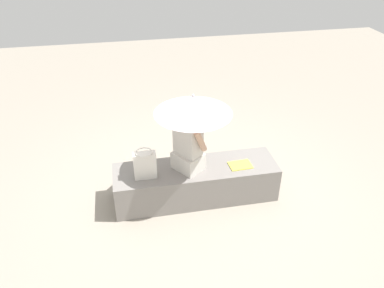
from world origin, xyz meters
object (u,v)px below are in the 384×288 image
(person_seated, at_px, (188,142))
(parasol, at_px, (193,105))
(magazine, at_px, (240,165))
(handbag_black, at_px, (145,165))

(person_seated, distance_m, parasol, 0.51)
(parasol, xyz_separation_m, magazine, (0.60, -0.03, -0.88))
(magazine, bearing_deg, person_seated, 170.63)
(parasol, bearing_deg, handbag_black, -175.93)
(person_seated, distance_m, magazine, 0.76)
(parasol, distance_m, handbag_black, 0.92)
(person_seated, xyz_separation_m, magazine, (0.65, -0.07, -0.38))
(person_seated, distance_m, handbag_black, 0.58)
(parasol, relative_size, magazine, 3.65)
(person_seated, relative_size, parasol, 0.88)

